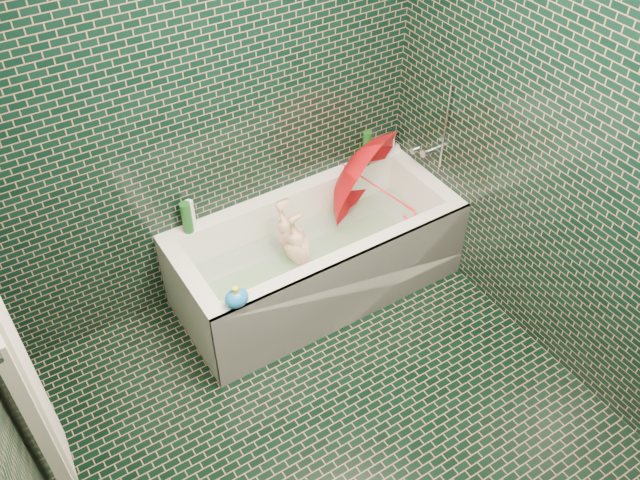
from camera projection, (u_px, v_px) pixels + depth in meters
floor at (348, 443)px, 3.47m from camera, size 2.80×2.80×0.00m
wall_back at (203, 108)px, 3.49m from camera, size 2.80×0.00×2.80m
wall_left at (14, 429)px, 2.11m from camera, size 0.00×2.80×2.80m
wall_right at (588, 165)px, 3.13m from camera, size 0.00×2.80×2.80m
bathtub at (318, 264)px, 4.13m from camera, size 1.70×0.75×0.55m
bath_mat at (316, 268)px, 4.18m from camera, size 1.35×0.47×0.01m
water at (316, 252)px, 4.08m from camera, size 1.48×0.53×0.00m
towel at (34, 405)px, 2.43m from camera, size 0.08×0.44×1.12m
faucet at (431, 146)px, 4.08m from camera, size 0.18×0.19×0.55m
child at (301, 257)px, 4.04m from camera, size 0.83×0.36×0.33m
umbrella at (380, 188)px, 4.11m from camera, size 0.99×0.97×0.96m
soap_bottle_a at (395, 152)px, 4.41m from camera, size 0.12×0.12×0.28m
soap_bottle_b at (382, 156)px, 4.38m from camera, size 0.12×0.12×0.21m
soap_bottle_c at (373, 158)px, 4.37m from camera, size 0.15×0.15×0.17m
bottle_right_tall at (367, 148)px, 4.24m from camera, size 0.06×0.06×0.24m
bottle_right_pump at (392, 141)px, 4.36m from camera, size 0.06×0.06×0.17m
bottle_left_tall at (187, 218)px, 3.78m from camera, size 0.07×0.07×0.20m
bottle_left_short at (190, 214)px, 3.82m from camera, size 0.05×0.05×0.18m
rubber_duck at (368, 153)px, 4.32m from camera, size 0.13×0.09×0.11m
bath_toy at (237, 298)px, 3.39m from camera, size 0.14×0.12×0.12m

